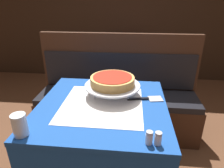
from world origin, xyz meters
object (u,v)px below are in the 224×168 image
dining_table_rear (125,51)px  condiment_caddy (122,40)px  booth_bench (117,105)px  deep_dish_pizza (112,80)px  pizza_pan_stand (112,86)px  dining_table_front (102,117)px  water_glass_near (20,125)px  salt_shaker (149,138)px  pepper_shaker (158,138)px  pizza_server (146,99)px

dining_table_rear → condiment_caddy: (-0.06, 0.07, 0.15)m
booth_bench → deep_dish_pizza: 0.83m
pizza_pan_stand → condiment_caddy: (-0.04, 1.80, -0.03)m
dining_table_front → water_glass_near: size_ratio=7.08×
condiment_caddy → salt_shaker: bearing=-83.3°
pizza_pan_stand → pepper_shaker: (0.28, -0.51, -0.04)m
pizza_pan_stand → salt_shaker: bearing=-65.5°
pizza_pan_stand → condiment_caddy: bearing=91.2°
water_glass_near → salt_shaker: water_glass_near is taller
salt_shaker → pizza_pan_stand: bearing=114.5°
dining_table_rear → condiment_caddy: 0.18m
dining_table_rear → deep_dish_pizza: size_ratio=2.62×
deep_dish_pizza → booth_bench: bearing=90.6°
dining_table_front → booth_bench: booth_bench is taller
condiment_caddy → deep_dish_pizza: bearing=-88.8°
dining_table_front → condiment_caddy: (0.02, 1.94, 0.15)m
pizza_pan_stand → dining_table_front: bearing=-111.7°
pizza_server → salt_shaker: (-0.01, -0.47, 0.03)m
booth_bench → pepper_shaker: size_ratio=24.70×
pizza_server → condiment_caddy: size_ratio=1.51×
salt_shaker → condiment_caddy: bearing=96.7°
dining_table_front → pizza_server: pizza_server is taller
pizza_server → salt_shaker: size_ratio=3.59×
deep_dish_pizza → pepper_shaker: size_ratio=4.56×
dining_table_rear → pepper_shaker: pepper_shaker is taller
water_glass_near → pizza_pan_stand: bearing=49.8°
booth_bench → water_glass_near: 1.31m
deep_dish_pizza → salt_shaker: bearing=-65.5°
pizza_pan_stand → pepper_shaker: 0.58m
water_glass_near → pepper_shaker: 0.71m
water_glass_near → salt_shaker: bearing=-0.1°
water_glass_near → deep_dish_pizza: bearing=49.8°
pizza_pan_stand → water_glass_near: 0.67m
dining_table_rear → pizza_pan_stand: bearing=-90.9°
pizza_pan_stand → salt_shaker: (0.23, -0.51, -0.04)m
deep_dish_pizza → water_glass_near: deep_dish_pizza is taller
pizza_pan_stand → pizza_server: 0.26m
pepper_shaker → dining_table_rear: bearing=96.4°
pepper_shaker → water_glass_near: bearing=179.9°
pizza_pan_stand → condiment_caddy: condiment_caddy is taller
pizza_server → water_glass_near: water_glass_near is taller
water_glass_near → salt_shaker: (0.66, -0.00, -0.03)m
dining_table_rear → booth_bench: 1.15m
dining_table_rear → salt_shaker: size_ratio=11.67×
pizza_pan_stand → dining_table_rear: bearing=89.1°
dining_table_rear → pizza_server: bearing=-82.9°
pizza_pan_stand → water_glass_near: bearing=-130.2°
deep_dish_pizza → pizza_server: (0.24, -0.04, -0.11)m
dining_table_front → water_glass_near: (-0.37, -0.37, 0.17)m
dining_table_rear → condiment_caddy: condiment_caddy is taller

